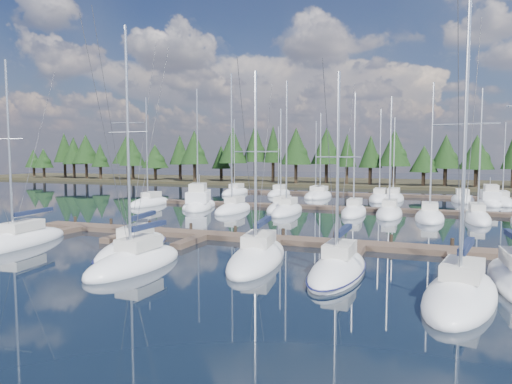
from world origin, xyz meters
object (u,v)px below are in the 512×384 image
at_px(motor_yacht_left, 199,203).
at_px(front_sailboat_2, 135,262).
at_px(main_dock, 277,241).
at_px(motor_yacht_right, 490,201).
at_px(front_sailboat_4, 338,270).
at_px(front_sailboat_5, 461,294).
at_px(front_sailboat_1, 134,247).
at_px(front_sailboat_0, 19,241).
at_px(front_sailboat_3, 257,257).

bearing_deg(motor_yacht_left, front_sailboat_2, -69.75).
bearing_deg(main_dock, motor_yacht_right, 62.57).
distance_m(front_sailboat_4, front_sailboat_5, 6.52).
xyz_separation_m(main_dock, front_sailboat_5, (11.74, -9.66, 0.08)).
bearing_deg(front_sailboat_5, front_sailboat_4, 156.64).
bearing_deg(front_sailboat_1, main_dock, 34.78).
relative_size(motor_yacht_left, motor_yacht_right, 1.21).
relative_size(front_sailboat_5, motor_yacht_right, 1.64).
relative_size(front_sailboat_0, motor_yacht_right, 1.60).
height_order(front_sailboat_0, front_sailboat_1, front_sailboat_1).
distance_m(main_dock, front_sailboat_0, 18.80).
relative_size(front_sailboat_3, motor_yacht_left, 1.16).
bearing_deg(front_sailboat_0, front_sailboat_3, 3.69).
bearing_deg(front_sailboat_5, front_sailboat_1, 169.22).
relative_size(front_sailboat_0, front_sailboat_2, 0.98).
xyz_separation_m(main_dock, front_sailboat_0, (-17.48, -6.92, 0.08)).
height_order(front_sailboat_0, front_sailboat_3, front_sailboat_0).
bearing_deg(front_sailboat_2, front_sailboat_3, 30.70).
bearing_deg(front_sailboat_4, front_sailboat_5, -23.36).
relative_size(main_dock, front_sailboat_3, 3.59).
relative_size(front_sailboat_4, motor_yacht_right, 1.34).
bearing_deg(front_sailboat_4, front_sailboat_3, 165.78).
relative_size(front_sailboat_4, motor_yacht_left, 1.11).
height_order(front_sailboat_4, front_sailboat_5, front_sailboat_5).
xyz_separation_m(front_sailboat_5, motor_yacht_right, (6.77, 45.32, 0.19)).
xyz_separation_m(front_sailboat_3, front_sailboat_5, (11.17, -3.90, 0.01)).
distance_m(front_sailboat_2, front_sailboat_4, 11.69).
bearing_deg(front_sailboat_3, motor_yacht_left, 124.30).
distance_m(main_dock, front_sailboat_4, 9.12).
bearing_deg(front_sailboat_4, motor_yacht_right, 73.38).
height_order(front_sailboat_3, motor_yacht_left, front_sailboat_3).
xyz_separation_m(front_sailboat_1, front_sailboat_4, (14.14, -1.25, -0.02)).
bearing_deg(front_sailboat_2, front_sailboat_4, 11.87).
xyz_separation_m(front_sailboat_2, motor_yacht_left, (-10.37, 28.10, 0.25)).
bearing_deg(front_sailboat_4, front_sailboat_2, -168.13).
xyz_separation_m(front_sailboat_0, motor_yacht_left, (1.43, 25.55, 0.25)).
height_order(main_dock, front_sailboat_2, front_sailboat_2).
distance_m(front_sailboat_0, front_sailboat_1, 9.16).
bearing_deg(front_sailboat_4, front_sailboat_0, 179.64).
distance_m(front_sailboat_2, motor_yacht_right, 51.22).
bearing_deg(motor_yacht_right, front_sailboat_4, -106.62).
relative_size(front_sailboat_0, front_sailboat_3, 1.14).
height_order(front_sailboat_3, motor_yacht_right, front_sailboat_3).
bearing_deg(front_sailboat_3, front_sailboat_0, -176.31).
bearing_deg(front_sailboat_0, front_sailboat_1, 6.90).
xyz_separation_m(main_dock, front_sailboat_4, (5.76, -7.07, 0.07)).
xyz_separation_m(front_sailboat_4, motor_yacht_left, (-21.81, 25.69, 0.27)).
height_order(front_sailboat_0, motor_yacht_right, front_sailboat_0).
height_order(motor_yacht_left, motor_yacht_right, motor_yacht_left).
distance_m(motor_yacht_left, motor_yacht_right, 38.54).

